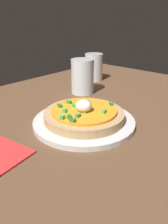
# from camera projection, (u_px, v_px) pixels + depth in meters

# --- Properties ---
(dining_table) EXTENTS (1.12, 0.80, 0.03)m
(dining_table) POSITION_uv_depth(u_px,v_px,m) (86.00, 115.00, 0.65)
(dining_table) COLOR brown
(dining_table) RESTS_ON ground
(plate) EXTENTS (0.26, 0.26, 0.01)m
(plate) POSITION_uv_depth(u_px,v_px,m) (84.00, 121.00, 0.56)
(plate) COLOR silver
(plate) RESTS_ON dining_table
(pizza) EXTENTS (0.20, 0.20, 0.06)m
(pizza) POSITION_uv_depth(u_px,v_px,m) (84.00, 114.00, 0.55)
(pizza) COLOR tan
(pizza) RESTS_ON plate
(cup_near) EXTENTS (0.07, 0.07, 0.11)m
(cup_near) POSITION_uv_depth(u_px,v_px,m) (94.00, 69.00, 0.92)
(cup_near) COLOR silver
(cup_near) RESTS_ON dining_table
(cup_far) EXTENTS (0.08, 0.08, 0.12)m
(cup_far) POSITION_uv_depth(u_px,v_px,m) (82.00, 77.00, 0.76)
(cup_far) COLOR silver
(cup_far) RESTS_ON dining_table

